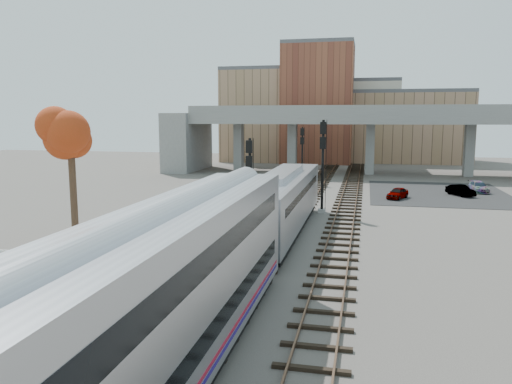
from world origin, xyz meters
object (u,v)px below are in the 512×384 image
at_px(coach, 127,332).
at_px(locomotive, 282,201).
at_px(signal_mast_far, 302,156).
at_px(tree, 70,138).
at_px(car_a, 398,193).
at_px(car_c, 479,187).
at_px(car_b, 461,190).
at_px(signal_mast_mid, 323,166).
at_px(signal_mast_near, 250,189).

bearing_deg(coach, locomotive, 90.00).
height_order(coach, signal_mast_far, signal_mast_far).
height_order(tree, car_a, tree).
height_order(locomotive, coach, coach).
xyz_separation_m(signal_mast_far, tree, (-10.50, -32.22, 3.32)).
height_order(car_a, car_c, car_c).
bearing_deg(tree, car_b, 42.34).
bearing_deg(car_a, car_c, 60.03).
height_order(coach, signal_mast_mid, signal_mast_mid).
bearing_deg(tree, car_a, 45.95).
distance_m(signal_mast_far, car_b, 18.66).
height_order(coach, car_b, coach).
xyz_separation_m(coach, car_a, (8.60, 39.52, -2.21)).
distance_m(locomotive, signal_mast_far, 27.32).
xyz_separation_m(locomotive, tree, (-12.60, -5.00, 4.33)).
distance_m(car_a, car_c, 10.73).
relative_size(coach, signal_mast_near, 3.82).
bearing_deg(signal_mast_mid, car_c, 44.59).
distance_m(signal_mast_mid, car_b, 17.89).
xyz_separation_m(signal_mast_far, car_c, (19.38, -3.98, -2.70)).
distance_m(signal_mast_mid, car_a, 11.45).
bearing_deg(car_c, signal_mast_mid, -138.60).
xyz_separation_m(coach, signal_mast_near, (-2.10, 21.89, 0.35)).
bearing_deg(signal_mast_near, signal_mast_far, 90.00).
bearing_deg(signal_mast_far, car_a, -43.90).
relative_size(car_a, car_b, 0.95).
xyz_separation_m(signal_mast_near, car_c, (19.38, 23.96, -2.55)).
bearing_deg(locomotive, signal_mast_far, 94.41).
relative_size(coach, signal_mast_mid, 3.25).
bearing_deg(signal_mast_far, car_b, -22.73).
xyz_separation_m(signal_mast_far, car_b, (17.03, -7.13, -2.70)).
bearing_deg(signal_mast_far, locomotive, -85.59).
xyz_separation_m(signal_mast_far, car_a, (10.70, -10.30, -2.71)).
xyz_separation_m(signal_mast_near, car_b, (17.03, 20.80, -2.55)).
relative_size(signal_mast_near, tree, 0.73).
xyz_separation_m(locomotive, signal_mast_mid, (2.00, 8.18, 1.66)).
bearing_deg(car_c, car_b, -129.82).
height_order(signal_mast_far, tree, tree).
distance_m(car_b, car_c, 3.93).
bearing_deg(coach, signal_mast_near, 95.48).
distance_m(locomotive, tree, 14.23).
bearing_deg(locomotive, car_a, 63.04).
relative_size(signal_mast_near, car_c, 1.72).
relative_size(car_a, car_c, 0.84).
bearing_deg(tree, signal_mast_near, 22.17).
xyz_separation_m(signal_mast_mid, signal_mast_far, (-4.10, 19.04, -0.64)).
height_order(signal_mast_near, car_a, signal_mast_near).
distance_m(signal_mast_mid, car_c, 21.71).
relative_size(signal_mast_near, car_b, 1.94).
bearing_deg(coach, car_a, 77.72).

